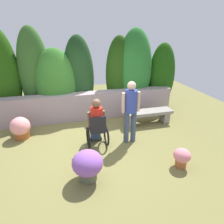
{
  "coord_description": "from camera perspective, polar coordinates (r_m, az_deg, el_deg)",
  "views": [
    {
      "loc": [
        -0.66,
        -4.42,
        2.83
      ],
      "look_at": [
        0.47,
        -0.0,
        0.85
      ],
      "focal_mm": 30.12,
      "sensor_mm": 36.0,
      "label": 1
    }
  ],
  "objects": [
    {
      "name": "person_in_wheelchair",
      "position": [
        4.84,
        -4.66,
        -3.75
      ],
      "size": [
        0.53,
        0.66,
        1.33
      ],
      "rotation": [
        0.0,
        0.0,
        -0.1
      ],
      "color": "black",
      "rests_on": "ground"
    },
    {
      "name": "person_standing_companion",
      "position": [
        4.87,
        5.69,
        1.03
      ],
      "size": [
        0.49,
        0.3,
        1.7
      ],
      "rotation": [
        0.0,
        0.0,
        0.15
      ],
      "color": "#424E67",
      "rests_on": "ground"
    },
    {
      "name": "flower_pot_purple_near",
      "position": [
        3.93,
        -7.4,
        -15.6
      ],
      "size": [
        0.62,
        0.62,
        0.66
      ],
      "color": "#535648",
      "rests_on": "ground"
    },
    {
      "name": "stone_bench",
      "position": [
        6.24,
        10.83,
        -0.88
      ],
      "size": [
        1.6,
        0.44,
        0.45
      ],
      "rotation": [
        0.0,
        0.0,
        0.01
      ],
      "color": "gray",
      "rests_on": "ground"
    },
    {
      "name": "flower_pot_red_accent",
      "position": [
        5.9,
        -26.01,
        -4.4
      ],
      "size": [
        0.53,
        0.53,
        0.63
      ],
      "color": "#984D20",
      "rests_on": "ground"
    },
    {
      "name": "flower_pot_terracotta_by_wall",
      "position": [
        4.56,
        20.42,
        -12.69
      ],
      "size": [
        0.38,
        0.38,
        0.45
      ],
      "color": "#A8582F",
      "rests_on": "ground"
    },
    {
      "name": "stone_retaining_wall",
      "position": [
        6.51,
        -7.5,
        1.9
      ],
      "size": [
        6.02,
        0.42,
        0.92
      ],
      "primitive_type": "cube",
      "color": "#A18D93",
      "rests_on": "ground"
    },
    {
      "name": "ground_plane",
      "position": [
        5.29,
        -4.98,
        -8.97
      ],
      "size": [
        11.76,
        11.76,
        0.0
      ],
      "primitive_type": "plane",
      "color": "olive"
    },
    {
      "name": "hedge_backdrop",
      "position": [
        6.75,
        -8.26,
        10.79
      ],
      "size": [
        6.62,
        1.11,
        3.02
      ],
      "color": "#255410",
      "rests_on": "ground"
    }
  ]
}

